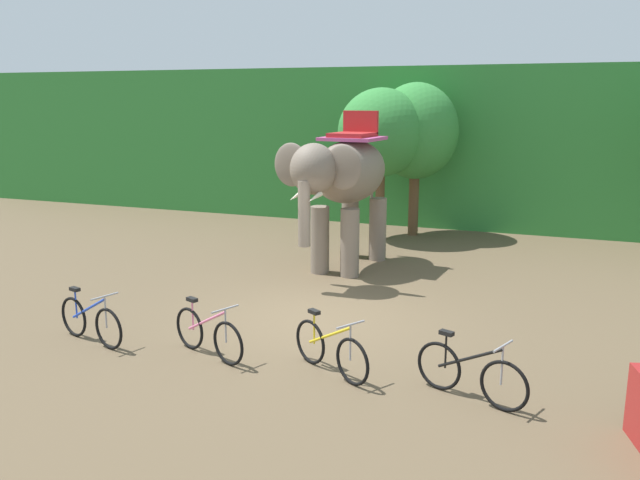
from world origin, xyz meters
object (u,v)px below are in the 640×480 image
tree_right (381,133)px  elephant (345,179)px  tree_center (416,132)px  bike_black (470,373)px  bike_pink (208,334)px  bike_yellow (330,349)px  bike_blue (90,321)px

tree_right → elephant: size_ratio=1.04×
tree_center → elephant: tree_center is taller
elephant → bike_black: size_ratio=2.60×
bike_pink → bike_black: 4.15m
elephant → bike_yellow: 6.47m
bike_blue → bike_yellow: size_ratio=1.11×
bike_pink → bike_yellow: same height
tree_right → bike_black: size_ratio=2.71×
tree_right → bike_pink: (-0.07, -9.79, -2.71)m
tree_center → bike_pink: tree_center is taller
tree_center → bike_black: bearing=-73.0°
elephant → bike_yellow: size_ratio=2.81×
tree_center → bike_pink: (-0.89, -10.61, -2.72)m
elephant → bike_blue: bearing=-111.5°
bike_blue → elephant: bearing=68.5°
bike_blue → tree_right: bearing=77.3°
bike_black → tree_right: bearing=112.5°
bike_blue → tree_center: bearing=74.1°
bike_pink → tree_right: bearing=89.6°
bike_blue → bike_black: size_ratio=1.03×
bike_pink → bike_black: same height
bike_black → bike_blue: bearing=-179.0°
elephant → bike_blue: 6.89m
elephant → tree_right: bearing=92.8°
elephant → bike_pink: bearing=-92.4°
bike_blue → bike_black: same height
tree_right → elephant: tree_right is taller
bike_yellow → bike_black: same height
bike_yellow → bike_blue: bearing=-176.7°
tree_center → bike_yellow: bearing=-83.7°
tree_center → bike_blue: tree_center is taller
bike_pink → bike_yellow: size_ratio=1.07×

